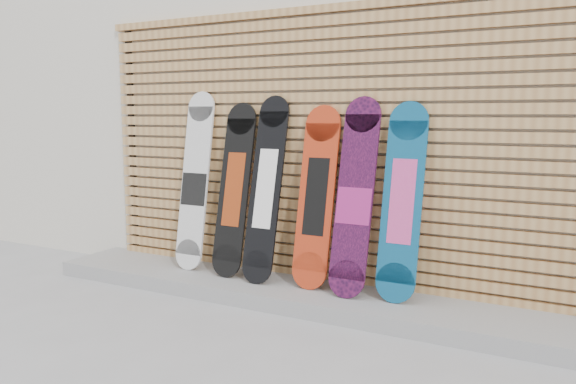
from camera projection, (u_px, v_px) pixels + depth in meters
name	position (u px, v px, depth m)	size (l,w,h in m)	color
ground	(282.00, 336.00, 3.72)	(80.00, 80.00, 0.00)	#99989B
building	(467.00, 84.00, 6.32)	(12.00, 5.00, 3.60)	beige
concrete_step	(306.00, 295.00, 4.38)	(4.60, 0.70, 0.12)	gray
slat_wall	(323.00, 146.00, 4.47)	(4.26, 0.08, 2.29)	#B4814B
snowboard_0	(195.00, 182.00, 4.88)	(0.27, 0.30, 1.54)	silver
snowboard_1	(234.00, 189.00, 4.68)	(0.27, 0.35, 1.44)	black
snowboard_2	(266.00, 189.00, 4.51)	(0.27, 0.38, 1.49)	black
snowboard_3	(316.00, 197.00, 4.35)	(0.29, 0.32, 1.41)	#B93113
snowboard_4	(355.00, 197.00, 4.17)	(0.28, 0.38, 1.48)	black
snowboard_5	(402.00, 201.00, 4.04)	(0.29, 0.32, 1.44)	#0C4F79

